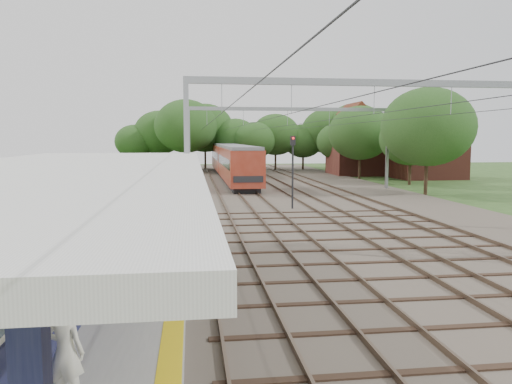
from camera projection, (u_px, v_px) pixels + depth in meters
ballast_bed at (310, 197)px, 37.44m from camera, size 18.00×90.00×0.10m
platform at (126, 244)px, 20.18m from camera, size 5.00×52.00×0.35m
yellow_stripe at (182, 238)px, 20.45m from camera, size 0.45×52.00×0.01m
station_building at (34, 231)px, 12.90m from camera, size 3.41×18.00×3.40m
canopy at (67, 171)px, 11.89m from camera, size 6.40×20.00×3.44m
rail_tracks at (277, 196)px, 37.11m from camera, size 11.80×88.00×0.15m
catenary_system at (319, 121)px, 32.13m from camera, size 17.22×88.00×7.00m
tree_band at (259, 134)px, 63.64m from camera, size 31.72×30.88×8.82m
house_near at (426, 151)px, 55.08m from camera, size 7.00×6.12×7.89m
house_far at (364, 148)px, 60.33m from camera, size 8.00×6.12×8.66m
person at (65, 352)px, 7.58m from camera, size 0.70×0.57×1.67m
bicycle at (119, 258)px, 14.71m from camera, size 1.91×0.70×1.12m
train at (231, 160)px, 55.12m from camera, size 2.77×34.49×3.65m
signal_post at (293, 163)px, 30.53m from camera, size 0.33×0.28×4.57m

